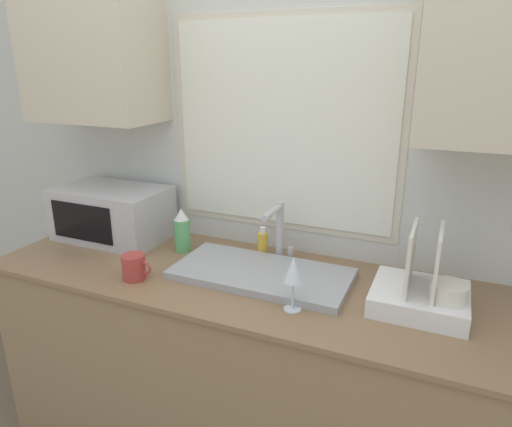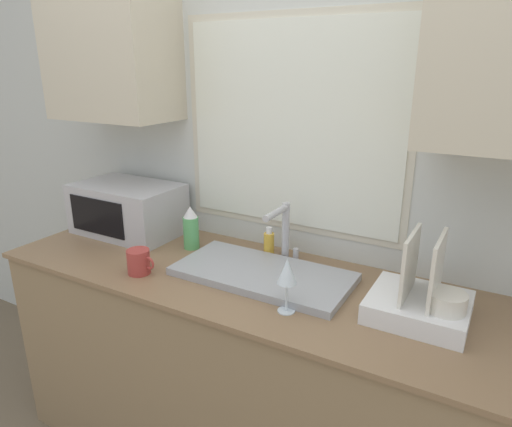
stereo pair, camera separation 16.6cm
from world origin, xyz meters
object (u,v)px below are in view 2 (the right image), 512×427
object	(u,v)px
mug_near_sink	(139,262)
wine_glass	(287,273)
dish_rack	(422,301)
soap_bottle	(269,244)
spray_bottle	(191,228)
microwave	(128,209)
faucet	(284,228)

from	to	relation	value
mug_near_sink	wine_glass	size ratio (longest dim) A/B	0.64
dish_rack	wine_glass	xyz separation A→B (m)	(-0.40, -0.18, 0.08)
dish_rack	wine_glass	distance (m)	0.45
mug_near_sink	wine_glass	world-z (taller)	wine_glass
soap_bottle	spray_bottle	bearing A→B (deg)	-165.16
microwave	spray_bottle	bearing A→B (deg)	-1.63
mug_near_sink	spray_bottle	bearing A→B (deg)	86.22
spray_bottle	soap_bottle	world-z (taller)	spray_bottle
microwave	wine_glass	bearing A→B (deg)	-16.55
microwave	wine_glass	size ratio (longest dim) A/B	2.61
wine_glass	soap_bottle	bearing A→B (deg)	125.38
faucet	wine_glass	xyz separation A→B (m)	(0.19, -0.36, -0.01)
faucet	soap_bottle	distance (m)	0.13
microwave	dish_rack	world-z (taller)	dish_rack
mug_near_sink	soap_bottle	bearing A→B (deg)	47.71
mug_near_sink	wine_glass	distance (m)	0.65
microwave	dish_rack	bearing A→B (deg)	-4.82
spray_bottle	faucet	bearing A→B (deg)	8.87
faucet	dish_rack	xyz separation A→B (m)	(0.59, -0.18, -0.09)
dish_rack	soap_bottle	size ratio (longest dim) A/B	2.37
faucet	microwave	xyz separation A→B (m)	(-0.82, -0.06, -0.03)
faucet	spray_bottle	distance (m)	0.44
microwave	faucet	bearing A→B (deg)	3.89
spray_bottle	soap_bottle	bearing A→B (deg)	14.84
spray_bottle	mug_near_sink	xyz separation A→B (m)	(-0.02, -0.31, -0.05)
wine_glass	mug_near_sink	bearing A→B (deg)	-177.86
microwave	soap_bottle	xyz separation A→B (m)	(0.74, 0.08, -0.06)
faucet	wine_glass	world-z (taller)	faucet
faucet	soap_bottle	world-z (taller)	faucet
faucet	spray_bottle	size ratio (longest dim) A/B	1.27
spray_bottle	microwave	bearing A→B (deg)	178.37
faucet	mug_near_sink	size ratio (longest dim) A/B	2.01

